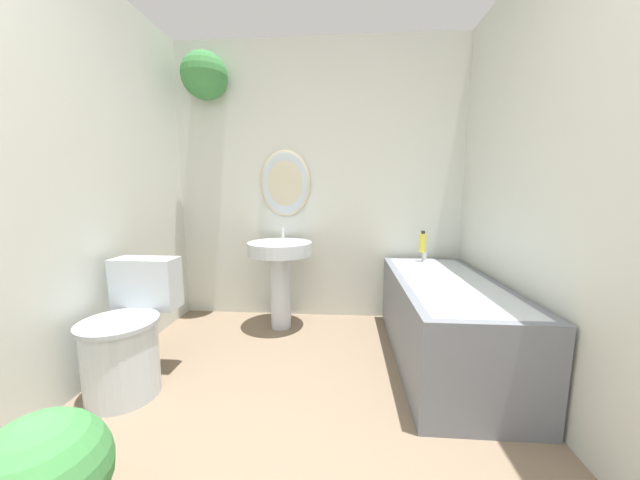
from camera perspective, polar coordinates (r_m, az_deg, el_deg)
The scene contains 7 objects.
wall_back at distance 2.88m, azimuth -2.87°, elevation 12.24°, with size 2.60×0.38×2.40m.
wall_left at distance 2.14m, azimuth -40.82°, elevation 8.57°, with size 0.06×2.75×2.40m.
wall_right at distance 1.84m, azimuth 39.11°, elevation 9.10°, with size 0.06×2.75×2.40m.
toilet at distance 2.18m, azimuth -30.94°, elevation -14.75°, with size 0.40×0.56×0.72m.
pedestal_sink at distance 2.65m, azimuth -7.10°, elevation -4.44°, with size 0.52×0.52×0.82m.
bathtub at distance 2.33m, azimuth 21.28°, elevation -12.97°, with size 0.63×1.42×0.64m.
shampoo_bottle at distance 2.76m, azimuth 17.78°, elevation -0.42°, with size 0.06×0.06×0.18m.
Camera 1 is at (0.24, -0.21, 1.12)m, focal length 18.00 mm.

